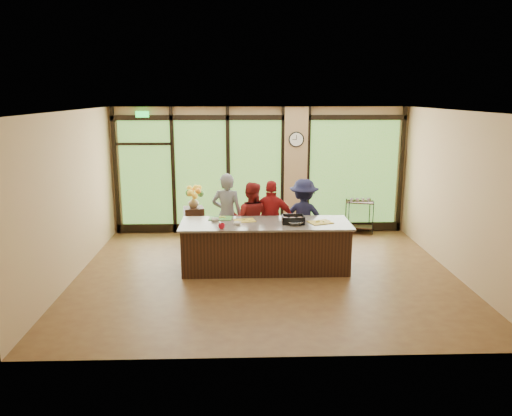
{
  "coord_description": "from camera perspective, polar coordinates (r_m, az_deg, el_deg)",
  "views": [
    {
      "loc": [
        -0.48,
        -8.78,
        3.29
      ],
      "look_at": [
        -0.17,
        0.4,
        1.18
      ],
      "focal_mm": 35.0,
      "sensor_mm": 36.0,
      "label": 1
    }
  ],
  "objects": [
    {
      "name": "roasting_pan",
      "position": [
        9.37,
        4.26,
        -1.51
      ],
      "size": [
        0.41,
        0.32,
        0.07
      ],
      "primitive_type": "cube",
      "rotation": [
        0.0,
        0.0,
        -0.0
      ],
      "color": "black",
      "rests_on": "countertop"
    },
    {
      "name": "cutting_board_right",
      "position": [
        9.47,
        7.37,
        -1.63
      ],
      "size": [
        0.5,
        0.44,
        0.01
      ],
      "primitive_type": "cube",
      "rotation": [
        0.0,
        0.0,
        0.34
      ],
      "color": "gold",
      "rests_on": "countertop"
    },
    {
      "name": "cutting_board_center",
      "position": [
        9.53,
        -1.32,
        -1.43
      ],
      "size": [
        0.44,
        0.37,
        0.01
      ],
      "primitive_type": "cube",
      "rotation": [
        0.0,
        0.0,
        0.21
      ],
      "color": "gold",
      "rests_on": "countertop"
    },
    {
      "name": "prep_bowl_near",
      "position": [
        9.55,
        -4.69,
        -1.32
      ],
      "size": [
        0.18,
        0.18,
        0.05
      ],
      "primitive_type": "imported",
      "rotation": [
        0.0,
        0.0,
        -0.15
      ],
      "color": "white",
      "rests_on": "countertop"
    },
    {
      "name": "prep_bowl_mid",
      "position": [
        9.26,
        -2.15,
        -1.75
      ],
      "size": [
        0.17,
        0.17,
        0.05
      ],
      "primitive_type": "imported",
      "rotation": [
        0.0,
        0.0,
        0.13
      ],
      "color": "white",
      "rests_on": "countertop"
    },
    {
      "name": "prep_bowl_far",
      "position": [
        9.78,
        4.32,
        -1.03
      ],
      "size": [
        0.14,
        0.14,
        0.03
      ],
      "primitive_type": "imported",
      "rotation": [
        0.0,
        0.0,
        -0.17
      ],
      "color": "white",
      "rests_on": "countertop"
    },
    {
      "name": "bar_cart",
      "position": [
        12.2,
        11.73,
        -0.46
      ],
      "size": [
        0.71,
        0.52,
        0.87
      ],
      "rotation": [
        0.0,
        0.0,
        -0.27
      ],
      "color": "black",
      "rests_on": "floor"
    },
    {
      "name": "cook_left",
      "position": [
        10.24,
        -3.33,
        -0.79
      ],
      "size": [
        0.69,
        0.51,
        1.73
      ],
      "primitive_type": "imported",
      "rotation": [
        0.0,
        0.0,
        2.98
      ],
      "color": "slate",
      "rests_on": "floor"
    },
    {
      "name": "window_wall",
      "position": [
        11.9,
        1.22,
        3.77
      ],
      "size": [
        6.9,
        0.12,
        3.0
      ],
      "color": "tan",
      "rests_on": "floor"
    },
    {
      "name": "countertop",
      "position": [
        9.4,
        1.08,
        -1.8
      ],
      "size": [
        3.2,
        1.1,
        0.04
      ],
      "primitive_type": "cube",
      "color": "gray",
      "rests_on": "island_base"
    },
    {
      "name": "island_base",
      "position": [
        9.53,
        1.07,
        -4.47
      ],
      "size": [
        3.1,
        1.0,
        0.88
      ],
      "primitive_type": "cube",
      "color": "black",
      "rests_on": "floor"
    },
    {
      "name": "flower_stand",
      "position": [
        11.18,
        -7.08,
        -2.03
      ],
      "size": [
        0.5,
        0.5,
        0.84
      ],
      "primitive_type": "cube",
      "rotation": [
        0.0,
        0.0,
        0.2
      ],
      "color": "black",
      "rests_on": "floor"
    },
    {
      "name": "mixing_bowl",
      "position": [
        9.26,
        4.44,
        -1.69
      ],
      "size": [
        0.38,
        0.38,
        0.08
      ],
      "primitive_type": "imported",
      "rotation": [
        0.0,
        0.0,
        0.3
      ],
      "color": "silver",
      "rests_on": "countertop"
    },
    {
      "name": "cook_midright",
      "position": [
        10.12,
        1.83,
        -1.31
      ],
      "size": [
        0.99,
        0.55,
        1.6
      ],
      "primitive_type": "imported",
      "rotation": [
        0.0,
        0.0,
        2.97
      ],
      "color": "maroon",
      "rests_on": "floor"
    },
    {
      "name": "ceiling",
      "position": [
        8.8,
        1.24,
        11.04
      ],
      "size": [
        7.0,
        7.0,
        0.0
      ],
      "primitive_type": "plane",
      "rotation": [
        3.14,
        0.0,
        0.0
      ],
      "color": "white",
      "rests_on": "back_wall"
    },
    {
      "name": "flower_vase",
      "position": [
        11.05,
        -7.16,
        0.7
      ],
      "size": [
        0.31,
        0.31,
        0.25
      ],
      "primitive_type": "imported",
      "rotation": [
        0.0,
        0.0,
        0.42
      ],
      "color": "olive",
      "rests_on": "flower_stand"
    },
    {
      "name": "left_wall",
      "position": [
        9.45,
        -20.5,
        1.19
      ],
      "size": [
        0.0,
        6.0,
        6.0
      ],
      "primitive_type": "plane",
      "rotation": [
        1.57,
        0.0,
        1.57
      ],
      "color": "tan",
      "rests_on": "floor"
    },
    {
      "name": "red_ramekin",
      "position": [
        8.97,
        -3.95,
        -2.1
      ],
      "size": [
        0.13,
        0.13,
        0.1
      ],
      "primitive_type": "imported",
      "rotation": [
        0.0,
        0.0,
        -0.04
      ],
      "color": "red",
      "rests_on": "countertop"
    },
    {
      "name": "right_wall",
      "position": [
        9.8,
        22.09,
        1.46
      ],
      "size": [
        0.0,
        6.0,
        6.0
      ],
      "primitive_type": "plane",
      "rotation": [
        1.57,
        0.0,
        -1.57
      ],
      "color": "tan",
      "rests_on": "floor"
    },
    {
      "name": "cook_right",
      "position": [
        10.32,
        5.46,
        -1.08
      ],
      "size": [
        1.14,
        0.8,
        1.6
      ],
      "primitive_type": "imported",
      "rotation": [
        0.0,
        0.0,
        2.93
      ],
      "color": "#171733",
      "rests_on": "floor"
    },
    {
      "name": "floor",
      "position": [
        9.39,
        1.15,
        -7.59
      ],
      "size": [
        7.0,
        7.0,
        0.0
      ],
      "primitive_type": "plane",
      "color": "brown",
      "rests_on": "ground"
    },
    {
      "name": "wall_clock",
      "position": [
        11.77,
        4.63,
        7.82
      ],
      "size": [
        0.36,
        0.04,
        0.36
      ],
      "color": "black",
      "rests_on": "window_wall"
    },
    {
      "name": "cutting_board_left",
      "position": [
        9.73,
        -4.09,
        -1.16
      ],
      "size": [
        0.46,
        0.36,
        0.01
      ],
      "primitive_type": "cube",
      "rotation": [
        0.0,
        0.0,
        -0.06
      ],
      "color": "#459435",
      "rests_on": "countertop"
    },
    {
      "name": "back_wall",
      "position": [
        11.92,
        0.42,
        4.3
      ],
      "size": [
        7.0,
        0.0,
        7.0
      ],
      "primitive_type": "plane",
      "rotation": [
        1.57,
        0.0,
        0.0
      ],
      "color": "tan",
      "rests_on": "floor"
    },
    {
      "name": "cook_midleft",
      "position": [
        10.16,
        -0.56,
        -1.37
      ],
      "size": [
        0.88,
        0.76,
        1.56
      ],
      "primitive_type": "imported",
      "rotation": [
        0.0,
        0.0,
        2.9
      ],
      "color": "maroon",
      "rests_on": "floor"
    }
  ]
}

